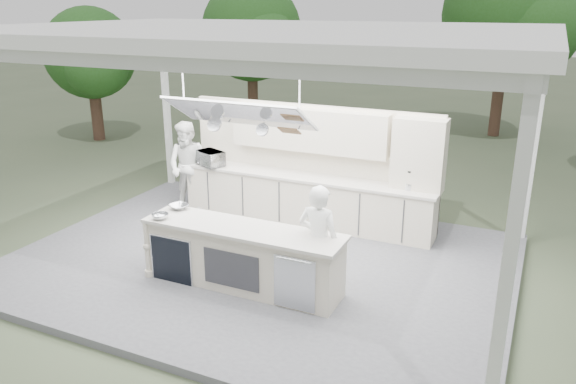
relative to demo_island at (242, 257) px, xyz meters
The scene contains 12 objects.
ground 1.10m from the demo_island, 101.07° to the left, with size 90.00×90.00×0.00m, color #475138.
stage_deck 1.07m from the demo_island, 101.07° to the left, with size 8.00×6.00×0.12m, color slate.
tent 3.25m from the demo_island, 101.05° to the left, with size 8.20×6.20×3.86m.
demo_island is the anchor object (origin of this frame).
back_counter 2.82m from the demo_island, 93.63° to the left, with size 5.08×0.72×0.95m.
back_wall_unit 3.19m from the demo_island, 84.98° to the left, with size 5.05×0.48×2.25m.
tree_cluster 11.02m from the demo_island, 91.82° to the left, with size 19.55×9.40×5.85m.
head_chef 1.22m from the demo_island, 10.48° to the left, with size 0.62×0.41×1.69m, color white.
sous_chef 3.61m from the demo_island, 136.63° to the left, with size 0.89×0.70×1.84m, color white.
toaster_oven 3.45m from the demo_island, 129.77° to the left, with size 0.55×0.37×0.31m, color silver.
bowl_large 1.40m from the demo_island, 168.44° to the left, with size 0.29×0.29×0.07m, color #B6B8BD.
bowl_small 1.40m from the demo_island, behind, with size 0.26×0.26×0.08m, color #B3B6BB.
Camera 1 is at (4.01, -7.52, 4.18)m, focal length 35.00 mm.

